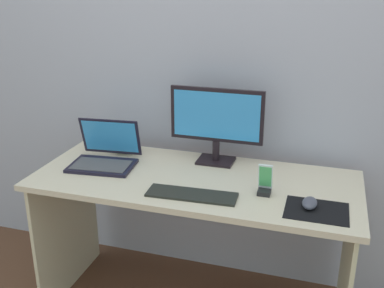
% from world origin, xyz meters
% --- Properties ---
extents(wall_back, '(6.00, 0.04, 2.50)m').
position_xyz_m(wall_back, '(0.00, 0.41, 1.25)').
color(wall_back, '#A2A3B7').
rests_on(wall_back, ground_plane).
extents(desk, '(1.51, 0.63, 0.74)m').
position_xyz_m(desk, '(0.00, 0.00, 0.59)').
color(desk, beige).
rests_on(desk, ground_plane).
extents(monitor, '(0.47, 0.14, 0.38)m').
position_xyz_m(monitor, '(0.05, 0.22, 0.96)').
color(monitor, black).
rests_on(monitor, desk).
extents(laptop, '(0.34, 0.30, 0.21)m').
position_xyz_m(laptop, '(-0.47, 0.03, 0.79)').
color(laptop, black).
rests_on(laptop, desk).
extents(fishbowl, '(0.14, 0.14, 0.14)m').
position_xyz_m(fishbowl, '(-0.45, 0.21, 0.81)').
color(fishbowl, silver).
rests_on(fishbowl, desk).
extents(keyboard_external, '(0.39, 0.14, 0.01)m').
position_xyz_m(keyboard_external, '(0.04, -0.18, 0.75)').
color(keyboard_external, black).
rests_on(keyboard_external, desk).
extents(mousepad, '(0.25, 0.20, 0.00)m').
position_xyz_m(mousepad, '(0.56, -0.16, 0.75)').
color(mousepad, black).
rests_on(mousepad, desk).
extents(mouse, '(0.07, 0.10, 0.04)m').
position_xyz_m(mouse, '(0.53, -0.14, 0.76)').
color(mouse, '#424353').
rests_on(mouse, mousepad).
extents(phone_in_dock, '(0.06, 0.06, 0.14)m').
position_xyz_m(phone_in_dock, '(0.34, -0.07, 0.79)').
color(phone_in_dock, black).
rests_on(phone_in_dock, desk).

